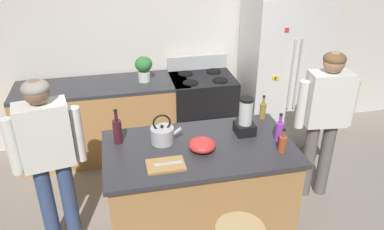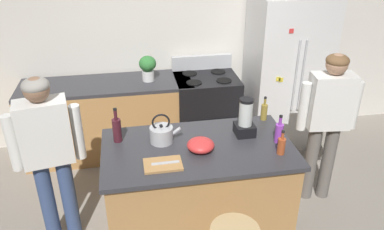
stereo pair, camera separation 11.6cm
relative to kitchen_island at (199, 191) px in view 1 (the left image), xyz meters
The scene contains 18 objects.
ground_plane 0.48m from the kitchen_island, ahead, with size 14.00×14.00×0.00m, color gray.
back_wall 2.14m from the kitchen_island, 90.00° to the left, with size 8.00×0.10×2.70m, color silver.
kitchen_island is the anchor object (origin of this frame).
back_counter_run 1.74m from the kitchen_island, 117.30° to the left, with size 2.00×0.64×0.95m.
refrigerator 2.10m from the kitchen_island, 47.04° to the left, with size 0.90×0.73×1.90m.
stove_range 1.57m from the kitchen_island, 75.48° to the left, with size 0.76×0.65×1.13m.
person_by_island_left 1.34m from the kitchen_island, behind, with size 0.60×0.29×1.62m.
person_by_sink_right 1.45m from the kitchen_island, 12.73° to the left, with size 0.60×0.27×1.59m.
potted_plant 1.71m from the kitchen_island, 101.03° to the left, with size 0.20×0.20×0.30m.
blender_appliance 0.77m from the kitchen_island, 16.73° to the left, with size 0.17×0.17×0.35m.
bottle_wine 0.92m from the kitchen_island, 162.05° to the left, with size 0.08×0.08×0.32m.
bottle_vinegar 0.98m from the kitchen_island, 27.91° to the left, with size 0.06×0.06×0.24m.
bottle_soda 0.90m from the kitchen_island, ahead, with size 0.07×0.07×0.26m.
bottle_cooking_sauce 0.88m from the kitchen_island, 18.67° to the right, with size 0.06×0.06×0.22m.
mixing_bowl 0.53m from the kitchen_island, 80.77° to the right, with size 0.23×0.23×0.10m, color red.
tea_kettle 0.64m from the kitchen_island, 154.32° to the left, with size 0.28×0.20×0.27m.
cutting_board 0.62m from the kitchen_island, 145.61° to the right, with size 0.30×0.20×0.02m, color #B7844C.
chef_knife 0.62m from the kitchen_island, 143.89° to the right, with size 0.22×0.03×0.01m, color #B7BABF.
Camera 1 is at (-0.65, -2.70, 2.70)m, focal length 36.14 mm.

